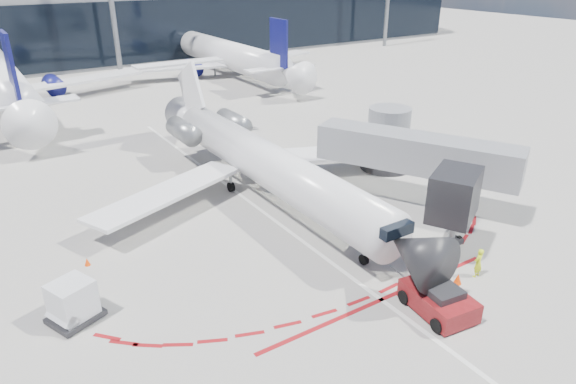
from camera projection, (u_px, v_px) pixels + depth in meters
ground at (261, 210)px, 33.45m from camera, size 260.00×260.00×0.00m
apron_centerline at (246, 199)px, 34.98m from camera, size 0.25×40.00×0.01m
apron_stop_bar at (381, 300)px, 24.66m from camera, size 14.00×0.25×0.01m
terminal_building at (49, 5)px, 79.59m from camera, size 150.00×24.15×24.00m
jet_bridge at (407, 152)px, 34.76m from camera, size 10.03×15.20×4.90m
regional_jet at (260, 159)px, 34.91m from camera, size 24.49×30.20×7.56m
pushback_tug at (439, 300)px, 23.63m from camera, size 2.65×5.47×1.40m
ramp_worker at (478, 263)px, 26.18m from camera, size 0.63×0.46×1.61m
uld_container at (73, 302)px, 22.88m from camera, size 2.63×2.46×1.98m
safety_cone_left at (87, 262)px, 27.37m from camera, size 0.31×0.31×0.43m
safety_cone_right at (458, 279)px, 25.78m from camera, size 0.41×0.41×0.57m
bg_airliner_1 at (224, 34)px, 71.52m from camera, size 33.74×35.73×10.92m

